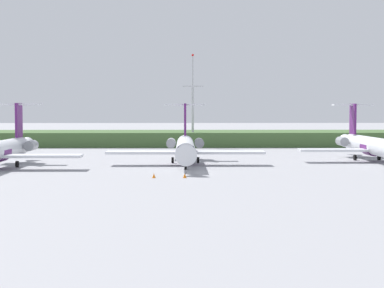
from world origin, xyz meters
The scene contains 7 objects.
ground_plane centered at (0.00, 30.00, 0.00)m, with size 500.00×500.00×0.00m, color #939399.
grass_berm centered at (0.00, 60.57, 1.55)m, with size 320.00×20.00×3.11m, color #426033.
regional_jet_second centered at (-0.96, 11.95, 2.54)m, with size 22.81×31.00×9.00m.
regional_jet_third centered at (27.76, 16.78, 2.54)m, with size 22.81×31.00×9.00m.
antenna_mast centered at (0.79, 54.37, 8.26)m, with size 4.40×0.50×19.76m.
safety_cone_front_marker centered at (-4.75, -6.48, 0.28)m, with size 0.44×0.44×0.55m, color orange.
safety_cone_mid_marker centered at (-1.12, -6.51, 0.28)m, with size 0.44×0.44×0.55m, color orange.
Camera 1 is at (-1.36, -80.61, 8.15)m, focal length 59.26 mm.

